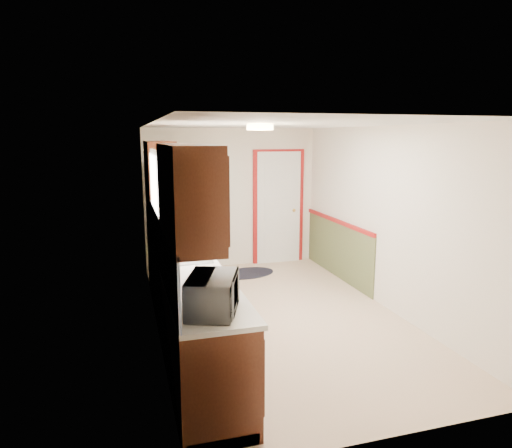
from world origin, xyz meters
TOP-DOWN VIEW (x-y plane):
  - room_shell at (0.00, 0.00)m, footprint 3.20×5.20m
  - kitchen_run at (-1.24, -0.29)m, footprint 0.63×4.00m
  - back_wall_trim at (0.99, 2.21)m, footprint 1.12×2.30m
  - ceiling_fixture at (-0.30, -0.20)m, footprint 0.30×0.30m
  - microwave at (-1.20, -1.95)m, footprint 0.45×0.59m
  - refrigerator at (-1.02, 1.85)m, footprint 0.88×0.84m
  - rug at (0.10, 1.90)m, footprint 1.06×0.79m
  - cooktop at (-1.19, 0.75)m, footprint 0.52×0.62m

SIDE VIEW (x-z plane):
  - rug at x=0.10m, z-range 0.00..0.01m
  - kitchen_run at x=-1.24m, z-range -0.29..1.91m
  - back_wall_trim at x=0.99m, z-range -0.15..1.93m
  - refrigerator at x=-1.02m, z-range 0.00..1.89m
  - cooktop at x=-1.19m, z-range 0.94..0.96m
  - microwave at x=-1.20m, z-range 0.94..1.29m
  - room_shell at x=0.00m, z-range -0.06..2.46m
  - ceiling_fixture at x=-0.30m, z-range 2.33..2.39m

